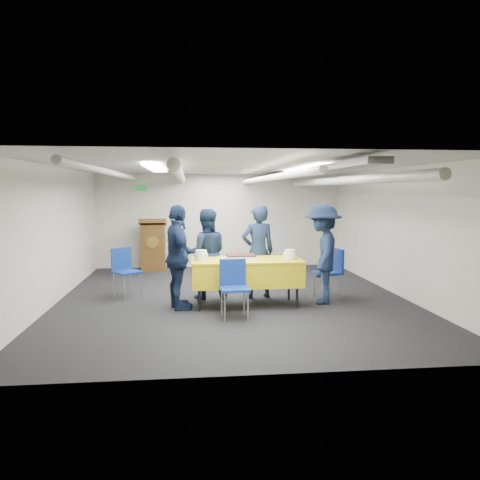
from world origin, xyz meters
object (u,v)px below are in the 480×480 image
(sailor_b, at_px, (206,254))
(sailor_c, at_px, (178,257))
(serving_table, at_px, (246,272))
(chair_near, at_px, (234,282))
(podium, at_px, (153,245))
(chair_right, at_px, (332,268))
(chair_left, at_px, (125,267))
(sheet_cake, at_px, (241,257))
(sailor_d, at_px, (322,254))
(sailor_a, at_px, (258,252))

(sailor_b, distance_m, sailor_c, 0.86)
(serving_table, height_order, chair_near, chair_near)
(podium, distance_m, chair_near, 4.57)
(chair_right, relative_size, chair_left, 1.00)
(chair_near, xyz_separation_m, sailor_b, (-0.36, 1.32, 0.26))
(sheet_cake, height_order, sailor_d, sailor_d)
(chair_near, relative_size, sailor_d, 0.52)
(chair_near, distance_m, sailor_a, 1.40)
(serving_table, distance_m, sheet_cake, 0.27)
(sailor_a, bearing_deg, serving_table, 53.71)
(chair_near, bearing_deg, sailor_c, 144.51)
(podium, xyz_separation_m, sailor_a, (2.05, -3.07, 0.21))
(podium, height_order, sailor_b, sailor_b)
(sailor_a, distance_m, sailor_c, 1.53)
(podium, height_order, sailor_d, sailor_d)
(sailor_b, distance_m, sailor_d, 2.01)
(serving_table, distance_m, sailor_b, 0.91)
(sheet_cake, relative_size, podium, 0.39)
(sailor_d, bearing_deg, chair_left, -85.50)
(podium, distance_m, sailor_b, 3.21)
(podium, height_order, sailor_c, sailor_c)
(chair_right, bearing_deg, chair_left, 172.57)
(chair_left, height_order, sailor_d, sailor_d)
(chair_right, height_order, sailor_d, sailor_d)
(sheet_cake, bearing_deg, serving_table, -0.99)
(chair_near, bearing_deg, sailor_d, 25.61)
(sailor_b, xyz_separation_m, sailor_d, (1.93, -0.57, 0.05))
(chair_near, height_order, sailor_c, sailor_c)
(podium, bearing_deg, sheet_cake, -64.97)
(sheet_cake, height_order, chair_left, chair_left)
(sailor_a, bearing_deg, chair_near, 56.59)
(serving_table, distance_m, chair_near, 0.76)
(sheet_cake, distance_m, chair_right, 1.74)
(chair_near, xyz_separation_m, sailor_a, (0.55, 1.25, 0.29))
(sheet_cake, bearing_deg, chair_left, 156.01)
(chair_near, bearing_deg, chair_right, 31.16)
(chair_left, distance_m, sailor_d, 3.49)
(sailor_c, height_order, sailor_d, sailor_d)
(sheet_cake, bearing_deg, sailor_c, -173.45)
(chair_right, bearing_deg, sailor_c, -168.91)
(serving_table, distance_m, chair_left, 2.26)
(sheet_cake, relative_size, chair_right, 0.56)
(chair_near, distance_m, sailor_d, 1.76)
(chair_near, relative_size, chair_right, 1.00)
(sheet_cake, relative_size, chair_near, 0.56)
(chair_right, height_order, sailor_b, sailor_b)
(sailor_c, bearing_deg, chair_near, -140.75)
(podium, height_order, sailor_a, sailor_a)
(chair_right, bearing_deg, sailor_d, -127.60)
(sheet_cake, distance_m, sailor_d, 1.38)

